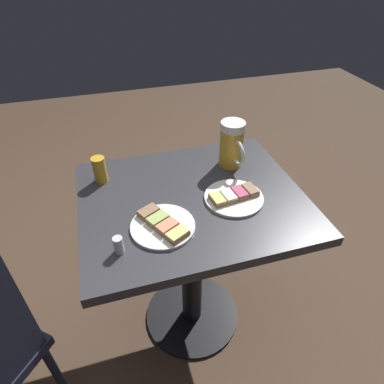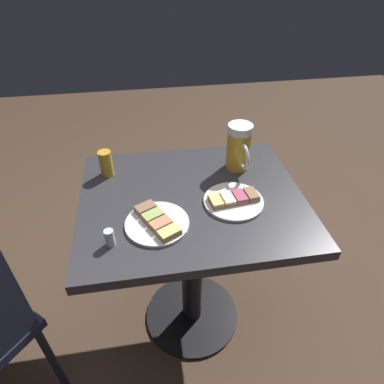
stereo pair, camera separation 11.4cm
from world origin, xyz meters
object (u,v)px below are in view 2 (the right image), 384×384
object	(u,v)px
plate_far	(157,222)
beer_glass_small	(106,163)
beer_mug	(239,148)
salt_shaker	(110,238)
plate_near	(234,200)

from	to	relation	value
plate_far	beer_glass_small	world-z (taller)	beer_glass_small
beer_mug	salt_shaker	world-z (taller)	beer_mug
plate_near	beer_mug	size ratio (longest dim) A/B	1.12
plate_near	plate_far	xyz separation A→B (m)	(-0.27, -0.07, 0.00)
beer_mug	salt_shaker	distance (m)	0.58
plate_far	salt_shaker	xyz separation A→B (m)	(-0.14, -0.06, 0.02)
beer_mug	beer_glass_small	world-z (taller)	beer_mug
plate_near	salt_shaker	bearing A→B (deg)	-162.25
salt_shaker	plate_far	bearing A→B (deg)	23.90
plate_near	beer_mug	distance (m)	0.23
plate_near	beer_glass_small	distance (m)	0.49
plate_far	salt_shaker	bearing A→B (deg)	-156.10
beer_mug	beer_glass_small	bearing A→B (deg)	175.99
plate_near	beer_mug	bearing A→B (deg)	71.42
plate_near	plate_far	bearing A→B (deg)	-165.72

